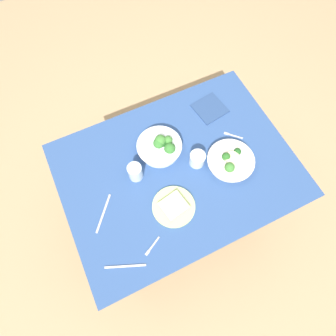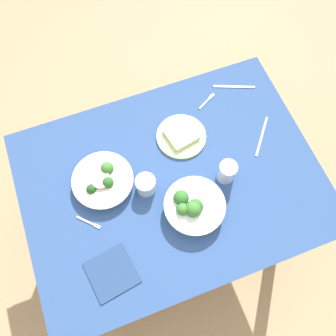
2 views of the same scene
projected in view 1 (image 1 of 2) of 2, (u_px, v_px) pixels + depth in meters
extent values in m
plane|color=tan|center=(175.00, 208.00, 2.23)|extent=(6.00, 6.00, 0.00)
cube|color=#2D4C84|center=(178.00, 169.00, 1.53)|extent=(1.25, 0.92, 0.01)
cube|color=brown|center=(178.00, 171.00, 1.54)|extent=(1.21, 0.89, 0.02)
cylinder|color=brown|center=(217.00, 123.00, 2.11)|extent=(0.07, 0.07, 0.74)
cylinder|color=brown|center=(85.00, 179.00, 1.93)|extent=(0.07, 0.07, 0.74)
cylinder|color=brown|center=(271.00, 207.00, 1.85)|extent=(0.07, 0.07, 0.74)
cylinder|color=brown|center=(124.00, 281.00, 1.67)|extent=(0.07, 0.07, 0.74)
cylinder|color=silver|center=(230.00, 162.00, 1.52)|extent=(0.23, 0.23, 0.04)
cylinder|color=silver|center=(231.00, 160.00, 1.50)|extent=(0.25, 0.25, 0.01)
sphere|color=#1E511E|center=(237.00, 152.00, 1.52)|extent=(0.04, 0.04, 0.04)
sphere|color=#3D7A33|center=(230.00, 167.00, 1.47)|extent=(0.05, 0.05, 0.05)
sphere|color=#286023|center=(226.00, 157.00, 1.50)|extent=(0.05, 0.05, 0.05)
cylinder|color=beige|center=(232.00, 158.00, 1.49)|extent=(0.08, 0.08, 0.01)
cylinder|color=white|center=(159.00, 148.00, 1.55)|extent=(0.22, 0.22, 0.05)
cylinder|color=white|center=(159.00, 146.00, 1.52)|extent=(0.24, 0.24, 0.01)
sphere|color=#1E511E|center=(163.00, 142.00, 1.52)|extent=(0.05, 0.05, 0.05)
sphere|color=#33702D|center=(169.00, 148.00, 1.50)|extent=(0.06, 0.06, 0.06)
sphere|color=#3D7A33|center=(160.00, 141.00, 1.52)|extent=(0.06, 0.06, 0.06)
sphere|color=#33702D|center=(159.00, 143.00, 1.52)|extent=(0.06, 0.06, 0.06)
sphere|color=#3D7A33|center=(168.00, 140.00, 1.52)|extent=(0.05, 0.05, 0.05)
cylinder|color=#B7D684|center=(174.00, 207.00, 1.44)|extent=(0.22, 0.22, 0.01)
cube|color=beige|center=(174.00, 206.00, 1.42)|extent=(0.14, 0.14, 0.02)
cylinder|color=silver|center=(135.00, 172.00, 1.46)|extent=(0.07, 0.07, 0.10)
cylinder|color=silver|center=(197.00, 159.00, 1.51)|extent=(0.08, 0.08, 0.08)
cube|color=#B7B7BC|center=(236.00, 136.00, 1.60)|extent=(0.06, 0.06, 0.00)
cube|color=#B7B7BC|center=(226.00, 134.00, 1.61)|extent=(0.03, 0.03, 0.00)
cube|color=#B7B7BC|center=(154.00, 244.00, 1.37)|extent=(0.07, 0.04, 0.00)
cube|color=#B7B7BC|center=(148.00, 253.00, 1.35)|extent=(0.03, 0.02, 0.00)
cube|color=#B7B7BC|center=(103.00, 213.00, 1.43)|extent=(0.14, 0.16, 0.00)
cube|color=#B7B7BC|center=(125.00, 266.00, 1.33)|extent=(0.18, 0.08, 0.00)
cube|color=navy|center=(210.00, 108.00, 1.68)|extent=(0.19, 0.19, 0.01)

